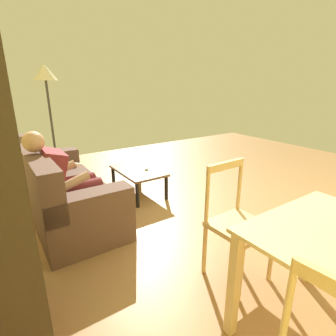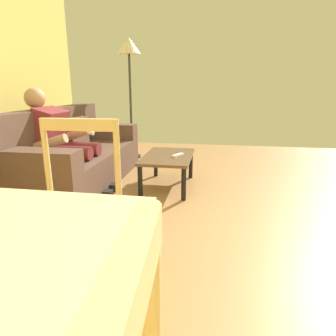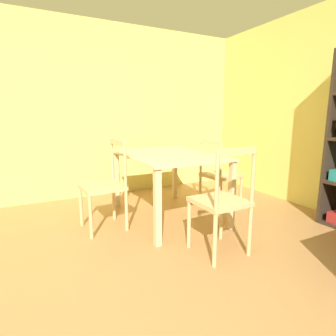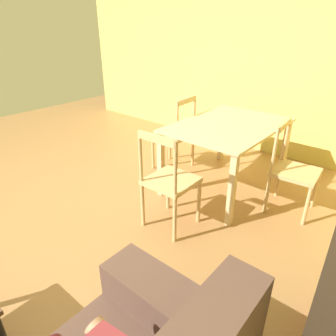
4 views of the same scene
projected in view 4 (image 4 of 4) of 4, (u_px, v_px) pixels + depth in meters
ground_plane at (57, 216)px, 3.04m from camera, size 8.03×8.03×0.00m
wall_side at (221, 58)px, 4.53m from camera, size 0.12×5.68×2.54m
dining_table at (228, 133)px, 3.31m from camera, size 1.38×0.97×0.77m
dining_chair_near_wall at (293, 170)px, 2.96m from camera, size 0.45×0.45×0.92m
dining_chair_facing_couch at (169, 182)px, 2.69m from camera, size 0.43×0.43×0.96m
dining_chair_by_doorway at (175, 134)px, 3.83m from camera, size 0.45×0.45×0.96m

